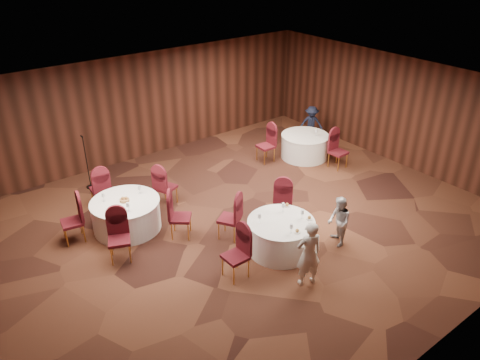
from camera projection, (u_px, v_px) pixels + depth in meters
ground at (238, 225)px, 11.32m from camera, size 12.00×12.00×0.00m
room_shell at (238, 152)px, 10.39m from camera, size 12.00×12.00×12.00m
table_main at (281, 235)px, 10.30m from camera, size 1.48×1.48×0.74m
table_left at (126, 215)px, 11.05m from camera, size 1.62×1.62×0.74m
table_right at (305, 146)px, 14.58m from camera, size 1.47×1.47×0.74m
chairs_main at (251, 223)px, 10.51m from camera, size 2.94×1.83×1.00m
chairs_left at (128, 210)px, 11.01m from camera, size 3.13×3.05×1.00m
chairs_right at (302, 149)px, 14.06m from camera, size 1.97×2.19×1.00m
tabletop_main at (291, 216)px, 10.14m from camera, size 1.06×1.05×0.22m
tabletop_left at (124, 198)px, 10.84m from camera, size 0.90×0.83×0.22m
tabletop_right at (316, 131)px, 14.29m from camera, size 0.08×0.08×0.22m
mic_stand at (89, 173)px, 12.80m from camera, size 0.24×0.24×1.54m
woman_a at (309, 254)px, 9.14m from camera, size 0.61×0.49×1.44m
woman_b at (339, 222)px, 10.39m from camera, size 0.66×0.72×1.18m
man_c at (311, 124)px, 15.57m from camera, size 0.89×0.87×1.23m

